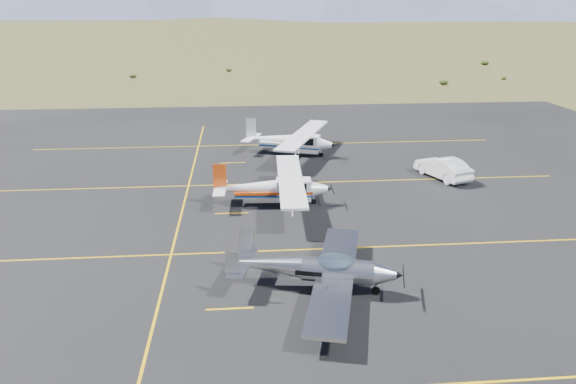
# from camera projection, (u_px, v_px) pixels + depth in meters

# --- Properties ---
(ground) EXTENTS (1600.00, 1600.00, 0.00)m
(ground) POSITION_uv_depth(u_px,v_px,m) (293.00, 268.00, 26.86)
(ground) COLOR #383D1C
(ground) RESTS_ON ground
(apron) EXTENTS (72.00, 72.00, 0.02)m
(apron) POSITION_uv_depth(u_px,v_px,m) (282.00, 215.00, 33.45)
(apron) COLOR black
(apron) RESTS_ON ground
(aircraft_low_wing) EXTENTS (7.39, 10.09, 2.19)m
(aircraft_low_wing) POSITION_uv_depth(u_px,v_px,m) (318.00, 269.00, 24.47)
(aircraft_low_wing) COLOR silver
(aircraft_low_wing) RESTS_ON apron
(aircraft_cessna) EXTENTS (6.37, 10.64, 2.69)m
(aircraft_cessna) POSITION_uv_depth(u_px,v_px,m) (273.00, 187.00, 34.64)
(aircraft_cessna) COLOR white
(aircraft_cessna) RESTS_ON apron
(aircraft_plain) EXTENTS (7.87, 10.82, 2.80)m
(aircraft_plain) POSITION_uv_depth(u_px,v_px,m) (290.00, 140.00, 45.90)
(aircraft_plain) COLOR white
(aircraft_plain) RESTS_ON apron
(sedan) EXTENTS (3.13, 4.94, 1.54)m
(sedan) POSITION_uv_depth(u_px,v_px,m) (443.00, 168.00, 40.05)
(sedan) COLOR white
(sedan) RESTS_ON apron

